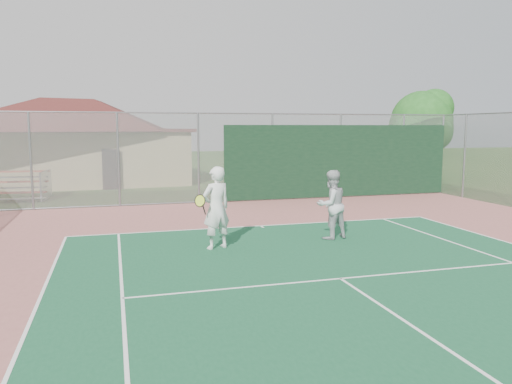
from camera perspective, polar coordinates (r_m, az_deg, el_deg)
back_fence at (r=20.23m, az=2.16°, el=3.75°), size 20.08×0.11×3.53m
clubhouse at (r=28.42m, az=-20.04°, el=6.36°), size 12.65×8.89×5.24m
bleachers at (r=22.65m, az=-26.66°, el=0.70°), size 3.22×2.09×1.17m
tree at (r=25.18m, az=18.54°, el=7.42°), size 3.41×3.23×4.76m
player_white_front at (r=12.08m, az=-4.58°, el=-1.89°), size 1.04×0.82×2.00m
player_grey_back at (r=13.28m, az=8.59°, el=-1.52°), size 1.03×0.89×1.82m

